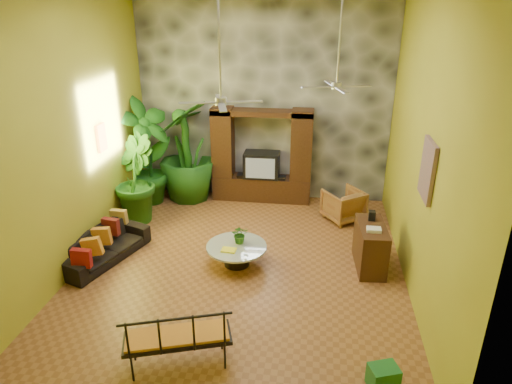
# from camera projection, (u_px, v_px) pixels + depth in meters

# --- Properties ---
(ground) EXTENTS (7.00, 7.00, 0.00)m
(ground) POSITION_uv_depth(u_px,v_px,m) (241.00, 266.00, 8.62)
(ground) COLOR brown
(ground) RESTS_ON ground
(back_wall) EXTENTS (6.00, 0.02, 5.00)m
(back_wall) POSITION_uv_depth(u_px,v_px,m) (264.00, 97.00, 10.82)
(back_wall) COLOR #9B9423
(back_wall) RESTS_ON ground
(left_wall) EXTENTS (0.02, 7.00, 5.00)m
(left_wall) POSITION_uv_depth(u_px,v_px,m) (71.00, 132.00, 8.01)
(left_wall) COLOR #9B9423
(left_wall) RESTS_ON ground
(right_wall) EXTENTS (0.02, 7.00, 5.00)m
(right_wall) POSITION_uv_depth(u_px,v_px,m) (424.00, 145.00, 7.26)
(right_wall) COLOR #9B9423
(right_wall) RESTS_ON ground
(stone_accent_wall) EXTENTS (5.98, 0.10, 4.98)m
(stone_accent_wall) POSITION_uv_depth(u_px,v_px,m) (264.00, 97.00, 10.77)
(stone_accent_wall) COLOR #323438
(stone_accent_wall) RESTS_ON ground
(entertainment_center) EXTENTS (2.40, 0.55, 2.30)m
(entertainment_center) POSITION_uv_depth(u_px,v_px,m) (262.00, 163.00, 11.09)
(entertainment_center) COLOR #321B0D
(entertainment_center) RESTS_ON ground
(ceiling_fan_front) EXTENTS (1.28, 1.28, 1.86)m
(ceiling_fan_front) POSITION_uv_depth(u_px,v_px,m) (221.00, 88.00, 6.94)
(ceiling_fan_front) COLOR #ACABB0
(ceiling_fan_front) RESTS_ON ceiling
(ceiling_fan_back) EXTENTS (1.28, 1.28, 1.86)m
(ceiling_fan_back) POSITION_uv_depth(u_px,v_px,m) (337.00, 74.00, 8.17)
(ceiling_fan_back) COLOR #ACABB0
(ceiling_fan_back) RESTS_ON ceiling
(wall_art_mask) EXTENTS (0.06, 0.32, 0.55)m
(wall_art_mask) POSITION_uv_depth(u_px,v_px,m) (101.00, 138.00, 9.07)
(wall_art_mask) COLOR gold
(wall_art_mask) RESTS_ON left_wall
(wall_art_painting) EXTENTS (0.06, 0.70, 0.90)m
(wall_art_painting) POSITION_uv_depth(u_px,v_px,m) (428.00, 170.00, 6.80)
(wall_art_painting) COLOR #274E90
(wall_art_painting) RESTS_ON right_wall
(sofa) EXTENTS (1.33, 2.04, 0.55)m
(sofa) POSITION_uv_depth(u_px,v_px,m) (103.00, 246.00, 8.73)
(sofa) COLOR black
(sofa) RESTS_ON ground
(wicker_armchair) EXTENTS (1.08, 1.08, 0.71)m
(wicker_armchair) POSITION_uv_depth(u_px,v_px,m) (343.00, 205.00, 10.29)
(wicker_armchair) COLOR olive
(wicker_armchair) RESTS_ON ground
(tall_plant_a) EXTENTS (1.52, 1.65, 2.60)m
(tall_plant_a) POSITION_uv_depth(u_px,v_px,m) (147.00, 153.00, 10.76)
(tall_plant_a) COLOR #1E631A
(tall_plant_a) RESTS_ON ground
(tall_plant_b) EXTENTS (1.27, 1.36, 1.95)m
(tall_plant_b) POSITION_uv_depth(u_px,v_px,m) (134.00, 179.00, 10.05)
(tall_plant_b) COLOR #23631A
(tall_plant_b) RESTS_ON ground
(tall_plant_c) EXTENTS (1.61, 1.61, 2.45)m
(tall_plant_c) POSITION_uv_depth(u_px,v_px,m) (187.00, 151.00, 11.07)
(tall_plant_c) COLOR #205D18
(tall_plant_c) RESTS_ON ground
(coffee_table) EXTENTS (1.13, 1.13, 0.40)m
(coffee_table) POSITION_uv_depth(u_px,v_px,m) (237.00, 252.00, 8.57)
(coffee_table) COLOR black
(coffee_table) RESTS_ON ground
(centerpiece_plant) EXTENTS (0.38, 0.35, 0.36)m
(centerpiece_plant) POSITION_uv_depth(u_px,v_px,m) (240.00, 234.00, 8.56)
(centerpiece_plant) COLOR #275D18
(centerpiece_plant) RESTS_ON coffee_table
(yellow_tray) EXTENTS (0.28, 0.20, 0.03)m
(yellow_tray) POSITION_uv_depth(u_px,v_px,m) (229.00, 250.00, 8.34)
(yellow_tray) COLOR yellow
(yellow_tray) RESTS_ON coffee_table
(iron_bench) EXTENTS (1.51, 0.95, 0.57)m
(iron_bench) POSITION_uv_depth(u_px,v_px,m) (176.00, 337.00, 6.03)
(iron_bench) COLOR black
(iron_bench) RESTS_ON ground
(side_console) EXTENTS (0.56, 1.10, 0.85)m
(side_console) POSITION_uv_depth(u_px,v_px,m) (370.00, 247.00, 8.43)
(side_console) COLOR #382411
(side_console) RESTS_ON ground
(green_bin) EXTENTS (0.44, 0.38, 0.32)m
(green_bin) POSITION_uv_depth(u_px,v_px,m) (383.00, 377.00, 5.88)
(green_bin) COLOR #1E7133
(green_bin) RESTS_ON ground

